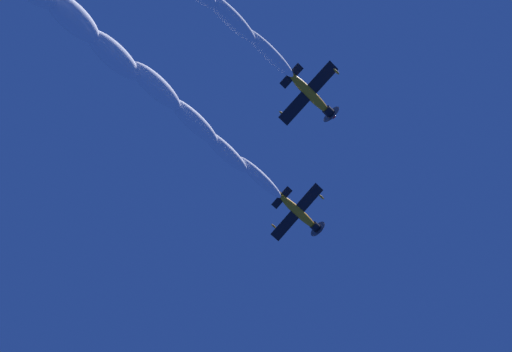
# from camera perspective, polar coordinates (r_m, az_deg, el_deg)

# --- Properties ---
(airplane_lead) EXTENTS (7.38, 7.81, 3.36)m
(airplane_lead) POSITION_cam_1_polar(r_m,az_deg,el_deg) (82.29, 3.68, -3.13)
(airplane_lead) COLOR orange
(airplane_left_wingman) EXTENTS (7.38, 7.91, 3.14)m
(airplane_left_wingman) POSITION_cam_1_polar(r_m,az_deg,el_deg) (74.17, 4.65, 6.78)
(airplane_left_wingman) COLOR orange
(smoke_trail_lead) EXTENTS (43.39, 16.95, 5.56)m
(smoke_trail_lead) POSITION_cam_1_polar(r_m,az_deg,el_deg) (74.64, -14.03, 11.78)
(smoke_trail_lead) COLOR white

